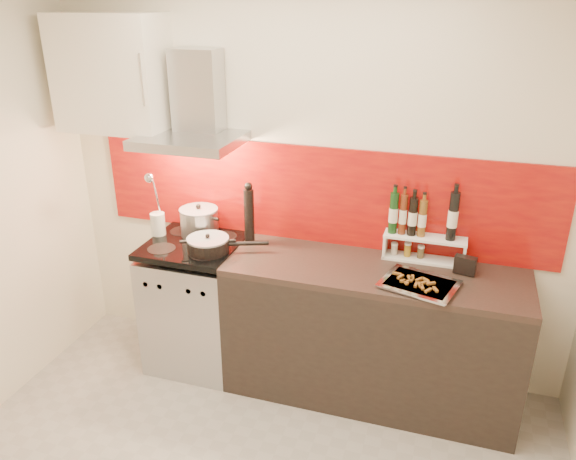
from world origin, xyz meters
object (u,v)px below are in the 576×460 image
(saute_pan, at_px, (209,245))
(baking_tray, at_px, (419,284))
(pepper_mill, at_px, (249,214))
(range_stove, at_px, (197,305))
(stock_pot, at_px, (199,222))
(counter, at_px, (371,333))

(saute_pan, xyz_separation_m, baking_tray, (1.31, -0.04, -0.04))
(pepper_mill, bearing_deg, range_stove, -159.86)
(stock_pot, xyz_separation_m, pepper_mill, (0.36, -0.01, 0.10))
(range_stove, height_order, baking_tray, baking_tray)
(range_stove, xyz_separation_m, stock_pot, (-0.01, 0.13, 0.56))
(counter, xyz_separation_m, stock_pot, (-1.21, 0.13, 0.55))
(stock_pot, distance_m, baking_tray, 1.51)
(saute_pan, bearing_deg, stock_pot, 127.80)
(range_stove, relative_size, counter, 0.51)
(range_stove, distance_m, stock_pot, 0.58)
(range_stove, distance_m, baking_tray, 1.55)
(stock_pot, xyz_separation_m, baking_tray, (1.48, -0.27, -0.09))
(stock_pot, distance_m, pepper_mill, 0.37)
(range_stove, relative_size, saute_pan, 1.84)
(baking_tray, bearing_deg, counter, 152.85)
(range_stove, xyz_separation_m, saute_pan, (0.16, -0.09, 0.52))
(counter, relative_size, saute_pan, 3.63)
(range_stove, xyz_separation_m, counter, (1.20, 0.00, 0.01))
(counter, bearing_deg, stock_pot, 173.92)
(range_stove, relative_size, baking_tray, 1.93)
(saute_pan, xyz_separation_m, pepper_mill, (0.19, 0.22, 0.14))
(counter, distance_m, saute_pan, 1.16)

